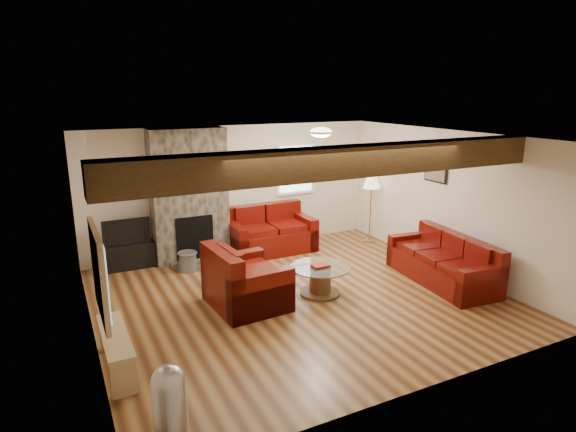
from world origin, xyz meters
name	(u,v)px	position (x,y,z in m)	size (l,w,h in m)	color
room	(298,220)	(0.00, 0.00, 1.25)	(8.00, 8.00, 8.00)	#593017
oak_beam	(346,162)	(0.00, -1.25, 2.31)	(6.00, 0.36, 0.38)	#321E0F
chimney_breast	(189,197)	(-1.00, 2.49, 1.22)	(1.40, 0.67, 2.50)	#343028
back_window	(295,169)	(1.35, 2.71, 1.55)	(0.90, 0.08, 1.10)	white
hatch_window	(100,273)	(-2.96, -1.50, 1.45)	(0.08, 1.00, 0.90)	tan
ceiling_dome	(321,134)	(0.90, 0.90, 2.44)	(0.40, 0.40, 0.18)	white
artwork_back	(242,166)	(0.15, 2.71, 1.70)	(0.42, 0.06, 0.52)	black
artwork_right	(436,171)	(2.96, 0.30, 1.75)	(0.06, 0.55, 0.42)	black
sofa_three	(442,259)	(2.48, -0.52, 0.40)	(2.06, 0.86, 0.79)	#420604
loveseat	(270,229)	(0.54, 2.23, 0.45)	(1.70, 0.98, 0.90)	#420604
armchair_red	(247,276)	(-0.82, 0.08, 0.47)	(1.15, 1.01, 0.93)	#420604
coffee_table	(320,280)	(0.37, -0.06, 0.23)	(0.96, 0.96, 0.50)	#4B3018
tv_cabinet	(128,256)	(-2.18, 2.53, 0.23)	(0.94, 0.37, 0.47)	black
television	(126,231)	(-2.18, 2.53, 0.71)	(0.83, 0.11, 0.48)	black
floor_lamp	(372,186)	(2.72, 1.87, 1.22)	(0.37, 0.37, 1.43)	#AC8548
pine_bench	(116,352)	(-2.83, -0.87, 0.23)	(0.28, 1.22, 0.46)	tan
pedal_bin	(170,405)	(-2.54, -2.35, 0.40)	(0.32, 0.32, 0.80)	#B4B4B9
coal_bucket	(188,261)	(-1.24, 1.91, 0.18)	(0.37, 0.37, 0.35)	slate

